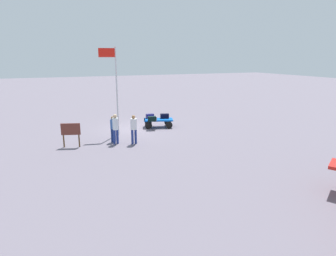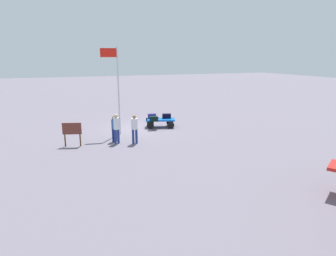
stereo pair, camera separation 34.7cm
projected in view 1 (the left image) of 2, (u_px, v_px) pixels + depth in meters
ground_plane at (137, 128)px, 20.86m from camera, size 120.00×120.00×0.00m
luggage_cart at (158, 121)px, 21.08m from camera, size 2.27×1.66×0.61m
suitcase_olive at (165, 116)px, 21.22m from camera, size 0.67×0.45×0.34m
suitcase_maroon at (152, 118)px, 20.58m from camera, size 0.64×0.43×0.26m
suitcase_dark at (150, 116)px, 21.24m from camera, size 0.61×0.37×0.33m
suitcase_navy at (152, 119)px, 20.25m from camera, size 0.62×0.42×0.35m
worker_lead at (113, 127)px, 17.28m from camera, size 0.43×0.43×1.59m
worker_trailing at (134, 127)px, 16.86m from camera, size 0.37×0.37×1.72m
worker_supervisor at (115, 127)px, 16.86m from camera, size 0.39×0.39×1.78m
flagpole at (115, 84)px, 18.36m from camera, size 1.08×0.21×5.62m
signboard at (71, 131)px, 16.28m from camera, size 1.03×0.38×1.38m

